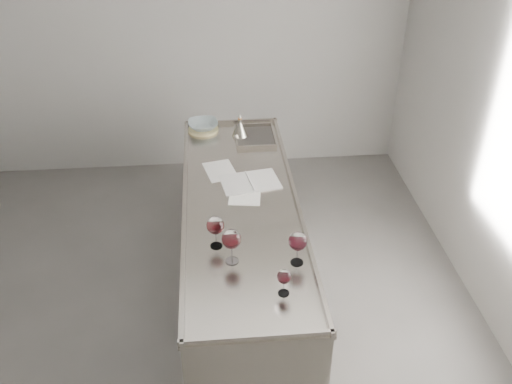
{
  "coord_description": "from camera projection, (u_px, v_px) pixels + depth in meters",
  "views": [
    {
      "loc": [
        0.32,
        -2.81,
        3.04
      ],
      "look_at": [
        0.6,
        0.3,
        1.02
      ],
      "focal_mm": 40.0,
      "sensor_mm": 36.0,
      "label": 1
    }
  ],
  "objects": [
    {
      "name": "notebook",
      "position": [
        250.0,
        182.0,
        3.96
      ],
      "size": [
        0.43,
        0.34,
        0.02
      ],
      "rotation": [
        0.0,
        0.0,
        0.17
      ],
      "color": "silver",
      "rests_on": "counter"
    },
    {
      "name": "wine_glass_small",
      "position": [
        284.0,
        278.0,
        2.97
      ],
      "size": [
        0.08,
        0.08,
        0.16
      ],
      "rotation": [
        0.0,
        0.0,
        -0.43
      ],
      "color": "white",
      "rests_on": "counter"
    },
    {
      "name": "loose_paper_under",
      "position": [
        220.0,
        171.0,
        4.09
      ],
      "size": [
        0.26,
        0.33,
        0.0
      ],
      "primitive_type": "cube",
      "rotation": [
        0.0,
        0.0,
        0.23
      ],
      "color": "silver",
      "rests_on": "counter"
    },
    {
      "name": "wine_glass_right",
      "position": [
        298.0,
        242.0,
        3.16
      ],
      "size": [
        0.11,
        0.11,
        0.21
      ],
      "rotation": [
        0.0,
        0.0,
        0.35
      ],
      "color": "white",
      "rests_on": "counter"
    },
    {
      "name": "loose_paper_top",
      "position": [
        245.0,
        193.0,
        3.84
      ],
      "size": [
        0.25,
        0.32,
        0.0
      ],
      "primitive_type": "cube",
      "rotation": [
        0.0,
        0.0,
        -0.13
      ],
      "color": "silver",
      "rests_on": "counter"
    },
    {
      "name": "trivet",
      "position": [
        203.0,
        129.0,
        4.63
      ],
      "size": [
        0.27,
        0.27,
        0.02
      ],
      "primitive_type": "cylinder",
      "rotation": [
        0.0,
        0.0,
        0.11
      ],
      "color": "#CEC285",
      "rests_on": "counter"
    },
    {
      "name": "counter",
      "position": [
        242.0,
        258.0,
        4.0
      ],
      "size": [
        0.77,
        2.42,
        0.97
      ],
      "color": "#9B938B",
      "rests_on": "ground"
    },
    {
      "name": "wine_glass_middle",
      "position": [
        231.0,
        240.0,
        3.17
      ],
      "size": [
        0.11,
        0.11,
        0.22
      ],
      "rotation": [
        0.0,
        0.0,
        -0.15
      ],
      "color": "white",
      "rests_on": "counter"
    },
    {
      "name": "room_shell",
      "position": [
        155.0,
        169.0,
        3.21
      ],
      "size": [
        4.54,
        5.04,
        2.84
      ],
      "color": "#565451",
      "rests_on": "ground"
    },
    {
      "name": "wine_glass_left",
      "position": [
        215.0,
        226.0,
        3.29
      ],
      "size": [
        0.1,
        0.1,
        0.2
      ],
      "rotation": [
        0.0,
        0.0,
        0.01
      ],
      "color": "white",
      "rests_on": "counter"
    },
    {
      "name": "wine_funnel",
      "position": [
        240.0,
        129.0,
        4.53
      ],
      "size": [
        0.13,
        0.13,
        0.19
      ],
      "rotation": [
        0.0,
        0.0,
        -0.08
      ],
      "color": "#A7A195",
      "rests_on": "counter"
    },
    {
      "name": "ceramic_bowl",
      "position": [
        203.0,
        125.0,
        4.61
      ],
      "size": [
        0.26,
        0.26,
        0.06
      ],
      "primitive_type": "imported",
      "rotation": [
        0.0,
        0.0,
        0.1
      ],
      "color": "gray",
      "rests_on": "trivet"
    }
  ]
}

